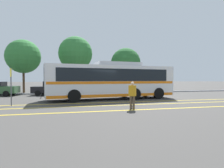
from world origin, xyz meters
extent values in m
plane|color=#423F3D|center=(0.00, 0.00, 0.00)|extent=(220.00, 220.00, 0.00)
cube|color=gold|center=(1.18, -1.90, 0.00)|extent=(31.16, 0.20, 0.01)
cube|color=gold|center=(1.18, -3.39, 0.00)|extent=(31.16, 0.20, 0.01)
cube|color=gold|center=(1.18, -5.36, 0.00)|extent=(31.16, 0.20, 0.01)
cube|color=#99999E|center=(1.18, 7.02, 0.07)|extent=(39.16, 0.36, 0.15)
cube|color=silver|center=(1.18, 0.30, 1.63)|extent=(11.38, 3.76, 2.62)
cube|color=black|center=(1.18, 0.30, 2.13)|extent=(9.83, 3.62, 1.03)
cube|color=orange|center=(1.18, 0.30, 1.50)|extent=(11.16, 3.77, 0.20)
cube|color=orange|center=(1.18, 0.30, 0.44)|extent=(11.16, 3.76, 0.24)
cube|color=black|center=(-4.39, -0.33, 1.68)|extent=(0.29, 2.21, 1.93)
cube|color=black|center=(-4.39, -0.33, 2.79)|extent=(0.24, 1.76, 0.24)
cube|color=silver|center=(1.73, 0.36, 3.10)|extent=(4.11, 2.44, 0.33)
cube|color=black|center=(-4.67, -0.36, 0.55)|extent=(0.25, 1.88, 0.04)
cube|color=black|center=(-4.67, -0.36, 0.35)|extent=(0.25, 1.88, 0.04)
cylinder|color=black|center=(-2.13, -1.29, 0.50)|extent=(1.03, 0.39, 1.00)
cylinder|color=black|center=(-2.40, 1.11, 0.50)|extent=(1.03, 0.39, 1.00)
cylinder|color=black|center=(2.98, -0.71, 0.50)|extent=(1.03, 0.39, 1.00)
cylinder|color=black|center=(2.70, 1.69, 0.50)|extent=(1.03, 0.39, 1.00)
cylinder|color=black|center=(5.30, -0.45, 0.50)|extent=(1.03, 0.39, 1.00)
cylinder|color=black|center=(5.03, 1.95, 0.50)|extent=(1.03, 0.39, 1.00)
cylinder|color=black|center=(-8.81, 6.51, 0.30)|extent=(0.61, 0.23, 0.60)
cylinder|color=black|center=(-8.90, 4.85, 0.30)|extent=(0.61, 0.23, 0.60)
cube|color=black|center=(-4.62, 5.59, 0.64)|extent=(4.02, 1.91, 0.67)
cube|color=black|center=(-4.52, 5.59, 1.26)|extent=(1.74, 1.57, 0.57)
cylinder|color=black|center=(-5.88, 4.88, 0.30)|extent=(0.61, 0.24, 0.60)
cylinder|color=black|center=(-5.78, 6.46, 0.30)|extent=(0.61, 0.24, 0.60)
cylinder|color=black|center=(-3.45, 4.73, 0.30)|extent=(0.61, 0.24, 0.60)
cylinder|color=black|center=(-3.35, 6.30, 0.30)|extent=(0.61, 0.24, 0.60)
cylinder|color=brown|center=(1.28, -5.15, 0.39)|extent=(0.14, 0.14, 0.79)
cylinder|color=brown|center=(1.14, -5.05, 0.39)|extent=(0.14, 0.14, 0.79)
cube|color=orange|center=(1.21, -5.10, 1.10)|extent=(0.47, 0.42, 0.62)
sphere|color=beige|center=(1.21, -5.10, 1.52)|extent=(0.21, 0.21, 0.21)
cylinder|color=#59595E|center=(-6.28, -1.97, 1.27)|extent=(0.07, 0.07, 2.54)
cube|color=yellow|center=(-6.28, -1.97, 2.21)|extent=(0.07, 0.40, 0.56)
cylinder|color=#513823|center=(5.01, 8.73, 1.24)|extent=(0.28, 0.28, 2.49)
sphere|color=#28662D|center=(5.01, 8.73, 4.05)|extent=(4.17, 4.17, 4.17)
cylinder|color=#513823|center=(-1.85, 11.83, 1.87)|extent=(0.28, 0.28, 3.74)
sphere|color=#337A38|center=(-1.85, 11.83, 5.62)|extent=(5.00, 5.00, 5.00)
cylinder|color=#513823|center=(-8.58, 10.05, 1.56)|extent=(0.28, 0.28, 3.11)
sphere|color=#337A38|center=(-8.58, 10.05, 4.75)|extent=(4.38, 4.38, 4.38)
camera|label=1|loc=(-2.18, -14.86, 1.78)|focal=28.00mm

